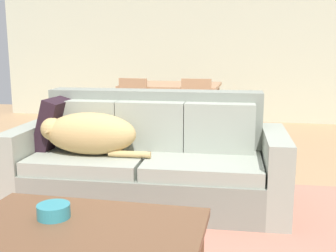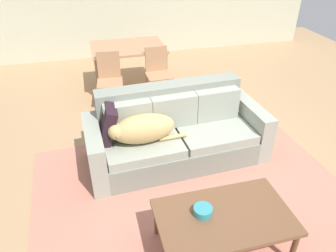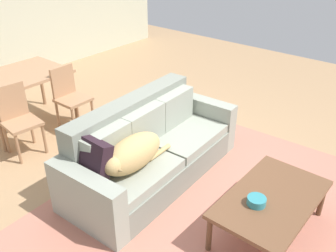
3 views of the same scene
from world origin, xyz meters
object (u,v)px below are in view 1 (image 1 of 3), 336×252
throw_pillow_by_left_arm (56,124)px  couch (149,161)px  dining_table (172,89)px  dining_chair_near_right (195,112)px  dog_on_left_cushion (88,133)px  bowl_on_coffee_table (54,211)px  coffee_table (82,234)px  dining_chair_near_left (130,112)px

throw_pillow_by_left_arm → couch: bearing=-0.2°
dining_table → dining_chair_near_right: bearing=-55.4°
dog_on_left_cushion → dining_chair_near_right: dining_chair_near_right is taller
dining_chair_near_right → dog_on_left_cushion: bearing=-109.7°
dog_on_left_cushion → throw_pillow_by_left_arm: size_ratio=2.04×
couch → throw_pillow_by_left_arm: bearing=177.0°
couch → dining_table: (-0.24, 2.18, 0.36)m
dining_table → couch: bearing=-83.7°
couch → bowl_on_coffee_table: (-0.15, -1.39, 0.11)m
dog_on_left_cushion → coffee_table: 1.38m
coffee_table → bowl_on_coffee_table: bearing=159.7°
bowl_on_coffee_table → dining_chair_near_left: dining_chair_near_left is taller
dog_on_left_cushion → dining_chair_near_right: (0.60, 1.80, -0.09)m
coffee_table → throw_pillow_by_left_arm: bearing=120.1°
throw_pillow_by_left_arm → bowl_on_coffee_table: size_ratio=2.65×
bowl_on_coffee_table → dining_table: 3.59m
throw_pillow_by_left_arm → dining_chair_near_left: dining_chair_near_left is taller
couch → dining_table: bearing=93.5°
bowl_on_coffee_table → dining_chair_near_left: 3.02m
bowl_on_coffee_table → coffee_table: bearing=-20.3°
dog_on_left_cushion → dining_chair_near_right: size_ratio=1.02×
throw_pillow_by_left_arm → dining_chair_near_left: (0.17, 1.58, -0.13)m
dining_chair_near_left → dining_chair_near_right: (0.79, 0.03, 0.01)m
couch → dining_chair_near_right: bearing=81.9°
coffee_table → bowl_on_coffee_table: (-0.18, 0.07, 0.08)m
coffee_table → dining_chair_near_right: bearing=87.8°
couch → bowl_on_coffee_table: size_ratio=13.33×
dog_on_left_cushion → coffee_table: bearing=-72.1°
dining_chair_near_right → dining_chair_near_left: bearing=-179.4°
dog_on_left_cushion → bowl_on_coffee_table: bearing=-78.7°
couch → bowl_on_coffee_table: bearing=-98.8°
dog_on_left_cushion → dining_chair_near_left: size_ratio=1.02×
dog_on_left_cushion → throw_pillow_by_left_arm: bearing=150.0°
couch → dining_chair_near_right: 1.63m
couch → bowl_on_coffee_table: couch is taller
throw_pillow_by_left_arm → dining_table: size_ratio=0.36×
throw_pillow_by_left_arm → coffee_table: size_ratio=0.38×
coffee_table → dining_chair_near_right: size_ratio=1.32×
coffee_table → dining_chair_near_left: size_ratio=1.33×
throw_pillow_by_left_arm → dining_chair_near_left: 1.60m
dog_on_left_cushion → dining_table: (0.21, 2.37, 0.11)m
dining_chair_near_left → coffee_table: bearing=-71.6°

